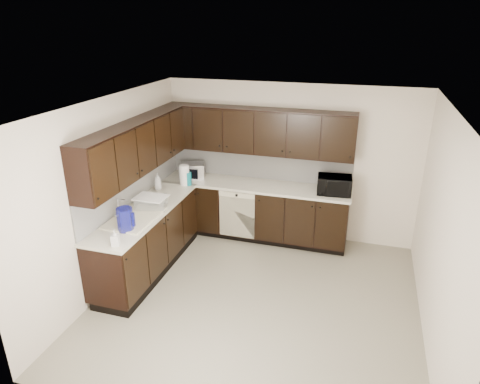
{
  "coord_description": "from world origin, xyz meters",
  "views": [
    {
      "loc": [
        1.12,
        -4.46,
        3.38
      ],
      "look_at": [
        -0.41,
        0.6,
        1.23
      ],
      "focal_mm": 32.0,
      "sensor_mm": 36.0,
      "label": 1
    }
  ],
  "objects_px": {
    "toaster_oven": "(192,171)",
    "blue_pitcher": "(125,219)",
    "microwave": "(334,185)",
    "sink": "(134,223)",
    "storage_bin": "(151,203)"
  },
  "relations": [
    {
      "from": "microwave",
      "to": "toaster_oven",
      "type": "bearing_deg",
      "value": 173.68
    },
    {
      "from": "toaster_oven",
      "to": "blue_pitcher",
      "type": "bearing_deg",
      "value": -110.26
    },
    {
      "from": "sink",
      "to": "toaster_oven",
      "type": "bearing_deg",
      "value": 85.57
    },
    {
      "from": "toaster_oven",
      "to": "storage_bin",
      "type": "height_order",
      "value": "toaster_oven"
    },
    {
      "from": "microwave",
      "to": "storage_bin",
      "type": "relative_size",
      "value": 1.22
    },
    {
      "from": "sink",
      "to": "storage_bin",
      "type": "relative_size",
      "value": 2.02
    },
    {
      "from": "sink",
      "to": "blue_pitcher",
      "type": "distance_m",
      "value": 0.38
    },
    {
      "from": "sink",
      "to": "microwave",
      "type": "height_order",
      "value": "microwave"
    },
    {
      "from": "microwave",
      "to": "toaster_oven",
      "type": "relative_size",
      "value": 1.25
    },
    {
      "from": "sink",
      "to": "storage_bin",
      "type": "bearing_deg",
      "value": 81.74
    },
    {
      "from": "sink",
      "to": "microwave",
      "type": "distance_m",
      "value": 2.95
    },
    {
      "from": "toaster_oven",
      "to": "blue_pitcher",
      "type": "xyz_separation_m",
      "value": [
        -0.06,
        -2.0,
        0.02
      ]
    },
    {
      "from": "sink",
      "to": "toaster_oven",
      "type": "distance_m",
      "value": 1.7
    },
    {
      "from": "storage_bin",
      "to": "microwave",
      "type": "bearing_deg",
      "value": 28.04
    },
    {
      "from": "microwave",
      "to": "blue_pitcher",
      "type": "bearing_deg",
      "value": -145.75
    }
  ]
}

